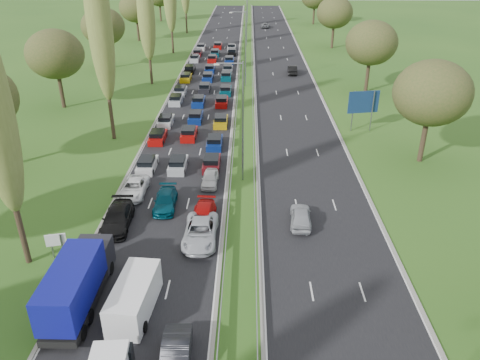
{
  "coord_description": "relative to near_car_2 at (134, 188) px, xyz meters",
  "views": [
    {
      "loc": [
        5.01,
        0.59,
        21.55
      ],
      "look_at": [
        4.28,
        39.98,
        1.5
      ],
      "focal_mm": 35.0,
      "sensor_mm": 36.0,
      "label": 1
    }
  ],
  "objects": [
    {
      "name": "ground",
      "position": [
        10.32,
        40.32,
        -0.72
      ],
      "size": [
        260.0,
        260.0,
        0.0
      ],
      "primitive_type": "plane",
      "color": "#2A561B",
      "rests_on": "ground"
    },
    {
      "name": "near_carriageway",
      "position": [
        3.57,
        42.82,
        -0.72
      ],
      "size": [
        10.5,
        215.0,
        0.04
      ],
      "primitive_type": "cube",
      "color": "black",
      "rests_on": "ground"
    },
    {
      "name": "far_carriageway",
      "position": [
        17.07,
        42.82,
        -0.72
      ],
      "size": [
        10.5,
        215.0,
        0.04
      ],
      "primitive_type": "cube",
      "color": "black",
      "rests_on": "ground"
    },
    {
      "name": "central_reservation",
      "position": [
        10.32,
        42.82,
        -0.17
      ],
      "size": [
        2.36,
        215.0,
        0.32
      ],
      "color": "gray",
      "rests_on": "ground"
    },
    {
      "name": "lamp_columns",
      "position": [
        10.32,
        38.32,
        5.28
      ],
      "size": [
        0.18,
        140.18,
        12.0
      ],
      "color": "gray",
      "rests_on": "ground"
    },
    {
      "name": "poplar_row",
      "position": [
        -5.68,
        28.48,
        11.67
      ],
      "size": [
        2.8,
        127.8,
        22.44
      ],
      "color": "#2D2116",
      "rests_on": "ground"
    },
    {
      "name": "woodland_left",
      "position": [
        -16.18,
        22.94,
        6.97
      ],
      "size": [
        8.0,
        166.0,
        11.1
      ],
      "color": "#2D2116",
      "rests_on": "ground"
    },
    {
      "name": "woodland_right",
      "position": [
        29.82,
        26.98,
        6.97
      ],
      "size": [
        8.0,
        153.0,
        11.1
      ],
      "color": "#2D2116",
      "rests_on": "ground"
    },
    {
      "name": "traffic_queue_fill",
      "position": [
        3.54,
        37.61,
        -0.28
      ],
      "size": [
        9.11,
        68.05,
        0.8
      ],
      "color": "silver",
      "rests_on": "ground"
    },
    {
      "name": "near_car_2",
      "position": [
        0.0,
        0.0,
        0.0
      ],
      "size": [
        2.32,
        5.01,
        1.39
      ],
      "primitive_type": "imported",
      "rotation": [
        0.0,
        0.0,
        -0.0
      ],
      "color": "white",
      "rests_on": "near_carriageway"
    },
    {
      "name": "near_car_3",
      "position": [
        -0.14,
        -5.65,
        0.11
      ],
      "size": [
        2.49,
        5.63,
        1.61
      ],
      "primitive_type": "imported",
      "rotation": [
        0.0,
        0.0,
        0.04
      ],
      "color": "black",
      "rests_on": "near_carriageway"
    },
    {
      "name": "near_car_7",
      "position": [
        3.39,
        -2.38,
        -0.01
      ],
      "size": [
        2.08,
        4.79,
        1.37
      ],
      "primitive_type": "imported",
      "rotation": [
        0.0,
        0.0,
        0.03
      ],
      "color": "#054254",
      "rests_on": "near_carriageway"
    },
    {
      "name": "near_car_9",
      "position": [
        6.86,
        -20.28,
        0.06
      ],
      "size": [
        1.81,
        4.68,
        1.52
      ],
      "primitive_type": "imported",
      "rotation": [
        0.0,
        0.0,
        0.04
      ],
      "color": "black",
      "rests_on": "near_carriageway"
    },
    {
      "name": "near_car_10",
      "position": [
        7.06,
        -7.58,
        0.09
      ],
      "size": [
        2.64,
        5.7,
        1.58
      ],
      "primitive_type": "imported",
      "rotation": [
        0.0,
        0.0,
        -0.0
      ],
      "color": "#B9BDC4",
      "rests_on": "near_carriageway"
    },
    {
      "name": "near_car_11",
      "position": [
        7.05,
        -4.87,
        -0.0
      ],
      "size": [
        2.17,
        4.85,
        1.38
      ],
      "primitive_type": "imported",
      "rotation": [
        0.0,
        0.0,
        -0.05
      ],
      "color": "#B00B0A",
      "rests_on": "near_carriageway"
    },
    {
      "name": "near_car_12",
      "position": [
        7.09,
        2.22,
        -0.05
      ],
      "size": [
        1.65,
        3.86,
        1.3
      ],
      "primitive_type": "imported",
      "rotation": [
        0.0,
        0.0,
        -0.03
      ],
      "color": "silver",
      "rests_on": "near_carriageway"
    },
    {
      "name": "far_car_0",
      "position": [
        15.38,
        -4.95,
        0.05
      ],
      "size": [
        2.03,
        4.46,
        1.49
      ],
      "primitive_type": "imported",
      "rotation": [
        0.0,
        0.0,
        3.08
      ],
      "color": "#9FA2A8",
      "rests_on": "far_carriageway"
    },
    {
      "name": "far_car_1",
      "position": [
        18.84,
        46.45,
        0.06
      ],
      "size": [
        1.71,
        4.63,
        1.51
      ],
      "primitive_type": "imported",
      "rotation": [
        0.0,
        0.0,
        3.12
      ],
      "color": "black",
      "rests_on": "far_carriageway"
    },
    {
      "name": "far_car_2",
      "position": [
        15.45,
        98.64,
        -0.04
      ],
      "size": [
        2.44,
        4.85,
        1.32
      ],
      "primitive_type": "imported",
      "rotation": [
        0.0,
        0.0,
        3.09
      ],
      "color": "slate",
      "rests_on": "far_carriageway"
    },
    {
      "name": "blue_lorry",
      "position": [
        -0.13,
        -15.29,
        1.2
      ],
      "size": [
        2.42,
        8.7,
        3.67
      ],
      "rotation": [
        0.0,
        0.0,
        -0.0
      ],
      "color": "black",
      "rests_on": "near_carriageway"
    },
    {
      "name": "white_van_rear",
      "position": [
        3.58,
        -15.6,
        0.44
      ],
      "size": [
        2.2,
        5.61,
        2.26
      ],
      "rotation": [
        0.0,
        0.0,
        -0.09
      ],
      "color": "white",
      "rests_on": "near_carriageway"
    },
    {
      "name": "info_sign",
      "position": [
        -3.58,
        -10.1,
        0.65
      ],
      "size": [
        1.48,
        0.45,
        2.1
      ],
      "color": "gray",
      "rests_on": "ground"
    },
    {
      "name": "direction_sign",
      "position": [
        25.22,
        17.52,
        2.85
      ],
      "size": [
        3.95,
        0.84,
        5.2
      ],
      "color": "gray",
      "rests_on": "ground"
    }
  ]
}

